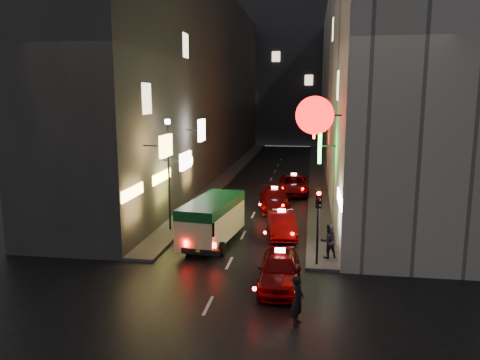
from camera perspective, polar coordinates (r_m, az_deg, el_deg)
The scene contains 14 objects.
building_left at distance 47.28m, azimuth -5.65°, elevation 11.81°, with size 7.45×52.00×18.00m.
building_right at distance 46.04m, azimuth 14.46°, elevation 11.59°, with size 8.17×52.00×18.00m.
building_far at distance 77.97m, azimuth 6.18°, elevation 12.62°, with size 30.00×10.00×22.00m, color #2E2E32.
sidewalk_left at distance 47.10m, azimuth -1.03°, elevation 0.97°, with size 1.50×52.00×0.15m, color #43413E.
sidewalk_right at distance 46.44m, azimuth 9.36°, elevation 0.70°, with size 1.50×52.00×0.15m, color #43413E.
minibus at distance 24.34m, azimuth -3.38°, elevation -4.41°, with size 2.64×5.74×2.37m.
taxi_near at distance 19.28m, azimuth 4.88°, elevation -10.47°, with size 2.37×5.37×1.85m.
taxi_second at distance 25.99m, azimuth 5.08°, elevation -5.12°, with size 2.76×5.19×1.74m.
taxi_third at distance 31.91m, azimuth 4.21°, elevation -2.13°, with size 2.85×5.46×1.83m.
taxi_far at distance 37.23m, azimuth 6.57°, elevation -0.35°, with size 2.25×5.40×1.88m.
pedestrian_crossing at distance 16.30m, azimuth 7.05°, elevation -13.99°, with size 0.64×0.41×1.95m, color black.
pedestrian_sidewalk at distance 22.36m, azimuth 10.73°, elevation -7.06°, with size 0.69×0.43×1.84m, color black.
traffic_light at distance 20.89m, azimuth 9.53°, elevation -3.64°, with size 0.26×0.43×3.50m.
lamp_post at distance 26.31m, azimuth -8.69°, elevation 1.54°, with size 0.28×0.28×6.22m.
Camera 1 is at (3.61, -11.82, 7.63)m, focal length 35.00 mm.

